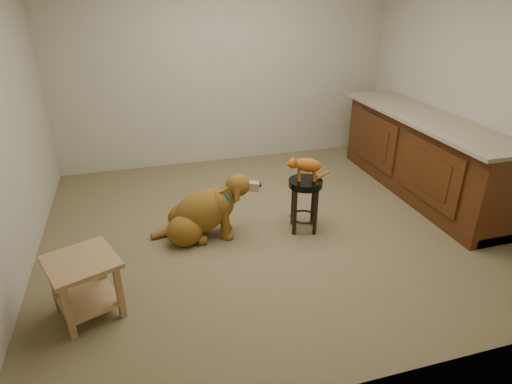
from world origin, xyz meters
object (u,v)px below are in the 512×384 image
object	(u,v)px
side_table	(84,279)
tabby_kitten	(305,166)
padded_stool	(305,195)
golden_retriever	(202,213)
wood_stool	(370,138)

from	to	relation	value
side_table	tabby_kitten	bearing A→B (deg)	20.00
padded_stool	side_table	size ratio (longest dim) A/B	0.90
tabby_kitten	golden_retriever	bearing A→B (deg)	-171.97
side_table	golden_retriever	size ratio (longest dim) A/B	0.56
padded_stool	golden_retriever	xyz separation A→B (m)	(-1.00, 0.15, -0.13)
tabby_kitten	padded_stool	bearing A→B (deg)	-5.72
wood_stool	tabby_kitten	size ratio (longest dim) A/B	1.55
wood_stool	side_table	size ratio (longest dim) A/B	1.14
wood_stool	tabby_kitten	distance (m)	2.14
golden_retriever	side_table	bearing A→B (deg)	-131.03
wood_stool	golden_retriever	xyz separation A→B (m)	(-2.55, -1.30, -0.10)
golden_retriever	padded_stool	bearing A→B (deg)	0.01
side_table	padded_stool	bearing A→B (deg)	19.82
padded_stool	tabby_kitten	bearing A→B (deg)	158.14
padded_stool	side_table	xyz separation A→B (m)	(-2.01, -0.73, -0.07)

